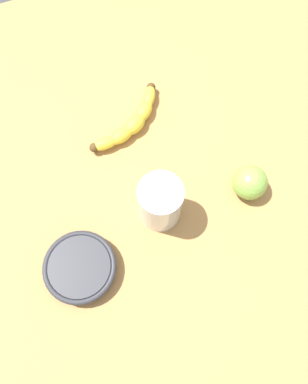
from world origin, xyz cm
name	(u,v)px	position (x,y,z in cm)	size (l,w,h in cm)	color
wooden_tabletop	(144,169)	(0.00, 0.00, 1.50)	(120.00, 120.00, 3.00)	#B07F47
banana	(131,122)	(10.95, -0.91, 4.96)	(13.44, 20.41, 3.92)	yellow
smoothie_glass	(160,203)	(-11.43, 0.56, 9.10)	(9.05, 9.05, 12.85)	silver
ceramic_bowl	(80,267)	(-17.28, 20.14, 5.18)	(14.95, 14.95, 3.60)	#2D2D33
green_apple_fruit	(250,183)	(-13.23, -19.49, 6.77)	(7.54, 7.54, 7.54)	#84B747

